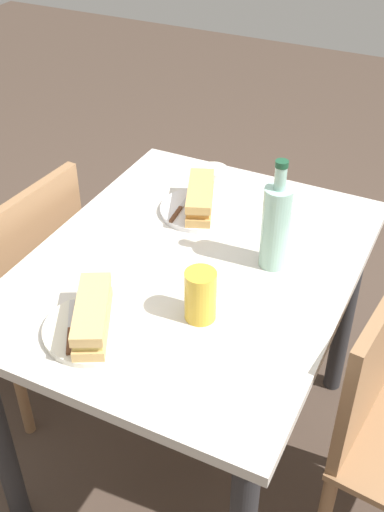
{
  "coord_description": "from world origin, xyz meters",
  "views": [
    {
      "loc": [
        -1.17,
        -0.57,
        1.76
      ],
      "look_at": [
        0.0,
        0.0,
        0.78
      ],
      "focal_mm": 44.3,
      "sensor_mm": 36.0,
      "label": 1
    }
  ],
  "objects_px": {
    "plate_near": "(200,209)",
    "water_bottle": "(276,225)",
    "baguette_sandwich_far": "(92,315)",
    "olive_bowl": "(213,172)",
    "chair_far": "(23,281)",
    "plate_far": "(94,329)",
    "dining_table": "(192,299)",
    "knife_far": "(70,329)",
    "knife_near": "(181,208)",
    "baguette_sandwich_near": "(200,197)",
    "beer_glass": "(200,295)"
  },
  "relations": [
    {
      "from": "dining_table",
      "to": "knife_near",
      "type": "relative_size",
      "value": 5.73
    },
    {
      "from": "dining_table",
      "to": "beer_glass",
      "type": "height_order",
      "value": "beer_glass"
    },
    {
      "from": "chair_far",
      "to": "baguette_sandwich_near",
      "type": "distance_m",
      "value": 0.65
    },
    {
      "from": "water_bottle",
      "to": "chair_far",
      "type": "bearing_deg",
      "value": 96.6
    },
    {
      "from": "baguette_sandwich_near",
      "to": "knife_near",
      "type": "bearing_deg",
      "value": 123.17
    },
    {
      "from": "chair_far",
      "to": "water_bottle",
      "type": "relative_size",
      "value": 2.83
    },
    {
      "from": "chair_far",
      "to": "beer_glass",
      "type": "bearing_deg",
      "value": -103.76
    },
    {
      "from": "dining_table",
      "to": "knife_far",
      "type": "height_order",
      "value": "knife_far"
    },
    {
      "from": "plate_far",
      "to": "water_bottle",
      "type": "xyz_separation_m",
      "value": [
        0.42,
        -0.28,
        0.11
      ]
    },
    {
      "from": "baguette_sandwich_near",
      "to": "knife_far",
      "type": "bearing_deg",
      "value": 176.06
    },
    {
      "from": "dining_table",
      "to": "olive_bowl",
      "type": "bearing_deg",
      "value": 17.46
    },
    {
      "from": "plate_near",
      "to": "olive_bowl",
      "type": "relative_size",
      "value": 2.61
    },
    {
      "from": "dining_table",
      "to": "plate_far",
      "type": "height_order",
      "value": "plate_far"
    },
    {
      "from": "knife_far",
      "to": "chair_far",
      "type": "bearing_deg",
      "value": 52.87
    },
    {
      "from": "plate_far",
      "to": "beer_glass",
      "type": "height_order",
      "value": "beer_glass"
    },
    {
      "from": "chair_far",
      "to": "knife_far",
      "type": "height_order",
      "value": "chair_far"
    },
    {
      "from": "chair_far",
      "to": "baguette_sandwich_near",
      "type": "relative_size",
      "value": 3.72
    },
    {
      "from": "water_bottle",
      "to": "knife_near",
      "type": "bearing_deg",
      "value": 71.0
    },
    {
      "from": "knife_far",
      "to": "olive_bowl",
      "type": "height_order",
      "value": "olive_bowl"
    },
    {
      "from": "plate_near",
      "to": "olive_bowl",
      "type": "height_order",
      "value": "olive_bowl"
    },
    {
      "from": "olive_bowl",
      "to": "knife_far",
      "type": "bearing_deg",
      "value": -179.34
    },
    {
      "from": "water_bottle",
      "to": "dining_table",
      "type": "bearing_deg",
      "value": 114.22
    },
    {
      "from": "plate_near",
      "to": "water_bottle",
      "type": "bearing_deg",
      "value": -117.27
    },
    {
      "from": "plate_far",
      "to": "knife_far",
      "type": "bearing_deg",
      "value": 129.88
    },
    {
      "from": "dining_table",
      "to": "olive_bowl",
      "type": "distance_m",
      "value": 0.47
    },
    {
      "from": "baguette_sandwich_near",
      "to": "plate_far",
      "type": "distance_m",
      "value": 0.56
    },
    {
      "from": "baguette_sandwich_near",
      "to": "water_bottle",
      "type": "height_order",
      "value": "water_bottle"
    },
    {
      "from": "water_bottle",
      "to": "olive_bowl",
      "type": "xyz_separation_m",
      "value": [
        0.35,
        0.33,
        -0.11
      ]
    },
    {
      "from": "chair_far",
      "to": "knife_far",
      "type": "xyz_separation_m",
      "value": [
        -0.36,
        -0.47,
        0.29
      ]
    },
    {
      "from": "dining_table",
      "to": "water_bottle",
      "type": "height_order",
      "value": "water_bottle"
    },
    {
      "from": "chair_far",
      "to": "olive_bowl",
      "type": "bearing_deg",
      "value": -46.72
    },
    {
      "from": "baguette_sandwich_far",
      "to": "olive_bowl",
      "type": "distance_m",
      "value": 0.77
    },
    {
      "from": "baguette_sandwich_near",
      "to": "plate_far",
      "type": "height_order",
      "value": "baguette_sandwich_near"
    },
    {
      "from": "chair_far",
      "to": "knife_near",
      "type": "distance_m",
      "value": 0.59
    },
    {
      "from": "dining_table",
      "to": "plate_far",
      "type": "relative_size",
      "value": 4.44
    },
    {
      "from": "knife_near",
      "to": "knife_far",
      "type": "bearing_deg",
      "value": -179.33
    },
    {
      "from": "knife_near",
      "to": "plate_far",
      "type": "xyz_separation_m",
      "value": [
        -0.53,
        -0.05,
        -0.01
      ]
    },
    {
      "from": "baguette_sandwich_far",
      "to": "olive_bowl",
      "type": "bearing_deg",
      "value": 3.72
    },
    {
      "from": "baguette_sandwich_far",
      "to": "knife_far",
      "type": "xyz_separation_m",
      "value": [
        -0.03,
        0.04,
        -0.03
      ]
    },
    {
      "from": "dining_table",
      "to": "knife_far",
      "type": "xyz_separation_m",
      "value": [
        -0.36,
        0.13,
        0.14
      ]
    },
    {
      "from": "beer_glass",
      "to": "olive_bowl",
      "type": "height_order",
      "value": "beer_glass"
    },
    {
      "from": "dining_table",
      "to": "water_bottle",
      "type": "distance_m",
      "value": 0.32
    },
    {
      "from": "olive_bowl",
      "to": "plate_far",
      "type": "bearing_deg",
      "value": -176.28
    },
    {
      "from": "beer_glass",
      "to": "chair_far",
      "type": "bearing_deg",
      "value": 76.24
    },
    {
      "from": "plate_near",
      "to": "baguette_sandwich_near",
      "type": "distance_m",
      "value": 0.04
    },
    {
      "from": "baguette_sandwich_near",
      "to": "beer_glass",
      "type": "xyz_separation_m",
      "value": [
        -0.41,
        -0.2,
        0.02
      ]
    },
    {
      "from": "knife_far",
      "to": "water_bottle",
      "type": "distance_m",
      "value": 0.56
    },
    {
      "from": "chair_far",
      "to": "plate_far",
      "type": "height_order",
      "value": "chair_far"
    },
    {
      "from": "plate_near",
      "to": "chair_far",
      "type": "bearing_deg",
      "value": 114.45
    },
    {
      "from": "plate_far",
      "to": "olive_bowl",
      "type": "height_order",
      "value": "olive_bowl"
    }
  ]
}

